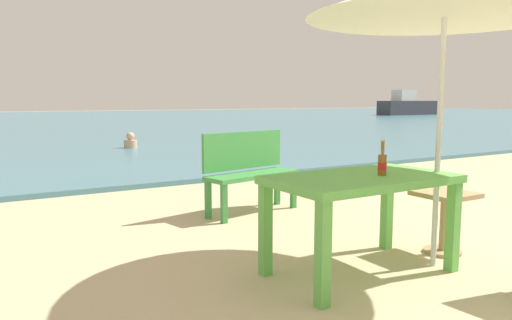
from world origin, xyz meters
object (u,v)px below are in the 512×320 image
Objects in this scene: swimmer_person at (130,142)px; boat_tanker at (407,106)px; side_table_wood at (444,213)px; bench_green_left at (249,167)px; picnic_table_green at (361,190)px; beer_bottle_amber at (382,163)px.

swimmer_person is 32.62m from boat_tanker.
swimmer_person is at bearing 88.73° from side_table_wood.
side_table_wood is 2.32m from bench_green_left.
boat_tanker reaches higher than picnic_table_green.
swimmer_person is (0.22, 9.81, -0.11)m from side_table_wood.
beer_bottle_amber is 0.49× the size of side_table_wood.
beer_bottle_amber is 39.20m from boat_tanker.
boat_tanker reaches higher than beer_bottle_amber.
beer_bottle_amber is (0.13, -0.08, 0.20)m from picnic_table_green.
side_table_wood is 1.32× the size of swimmer_person.
picnic_table_green is at bearing -139.04° from boat_tanker.
side_table_wood is at bearing -138.08° from boat_tanker.
boat_tanker is at bearing 41.92° from side_table_wood.
beer_bottle_amber is 0.65× the size of swimmer_person.
beer_bottle_amber is 0.21× the size of bench_green_left.
beer_bottle_amber reaches higher than bench_green_left.
side_table_wood is (0.96, -0.02, -0.30)m from picnic_table_green.
picnic_table_green is 0.24× the size of boat_tanker.
boat_tanker is (29.51, 25.81, -0.03)m from beer_bottle_amber.
picnic_table_green is 9.87m from swimmer_person.
boat_tanker is (28.68, 25.75, 0.47)m from side_table_wood.
bench_green_left is at bearing -96.56° from swimmer_person.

